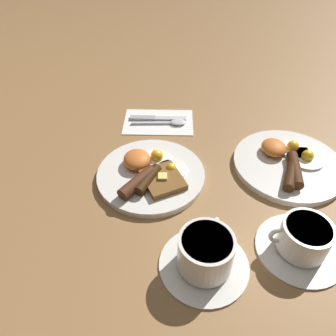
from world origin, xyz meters
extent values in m
plane|color=olive|center=(0.00, 0.00, 0.00)|extent=(3.00, 3.00, 0.00)
cylinder|color=silver|center=(0.00, 0.00, 0.01)|extent=(0.25, 0.25, 0.01)
cylinder|color=white|center=(-0.05, 0.02, 0.02)|extent=(0.06, 0.06, 0.01)
sphere|color=yellow|center=(-0.04, 0.02, 0.03)|extent=(0.03, 0.03, 0.03)
cylinder|color=white|center=(0.00, 0.05, 0.02)|extent=(0.07, 0.07, 0.01)
sphere|color=yellow|center=(0.00, 0.05, 0.03)|extent=(0.02, 0.02, 0.02)
ellipsoid|color=orange|center=(-0.03, -0.03, 0.03)|extent=(0.07, 0.06, 0.03)
cylinder|color=#4A2715|center=(0.04, -0.03, 0.03)|extent=(0.09, 0.09, 0.03)
cylinder|color=#341C0A|center=(0.03, -0.01, 0.03)|extent=(0.09, 0.06, 0.02)
cube|color=brown|center=(0.03, 0.03, 0.02)|extent=(0.11, 0.11, 0.01)
cube|color=#F4E072|center=(0.03, 0.03, 0.03)|extent=(0.02, 0.02, 0.01)
cylinder|color=silver|center=(-0.01, 0.33, 0.01)|extent=(0.26, 0.26, 0.01)
cylinder|color=white|center=(-0.06, 0.36, 0.02)|extent=(0.07, 0.07, 0.01)
sphere|color=yellow|center=(-0.06, 0.35, 0.03)|extent=(0.03, 0.03, 0.03)
cylinder|color=white|center=(-0.02, 0.38, 0.02)|extent=(0.08, 0.08, 0.01)
sphere|color=yellow|center=(-0.02, 0.38, 0.03)|extent=(0.03, 0.03, 0.03)
ellipsoid|color=orange|center=(-0.05, 0.30, 0.03)|extent=(0.07, 0.06, 0.03)
cylinder|color=#391F0D|center=(0.04, 0.31, 0.03)|extent=(0.10, 0.07, 0.02)
cylinder|color=#3F2210|center=(0.03, 0.33, 0.03)|extent=(0.11, 0.05, 0.03)
cylinder|color=silver|center=(0.24, 0.09, 0.00)|extent=(0.16, 0.16, 0.01)
cylinder|color=silver|center=(0.24, 0.09, 0.04)|extent=(0.10, 0.10, 0.07)
cylinder|color=#9E7047|center=(0.24, 0.09, 0.08)|extent=(0.09, 0.09, 0.00)
torus|color=silver|center=(0.19, 0.11, 0.05)|extent=(0.05, 0.03, 0.05)
cylinder|color=silver|center=(0.22, 0.27, 0.00)|extent=(0.16, 0.16, 0.01)
cylinder|color=silver|center=(0.22, 0.27, 0.04)|extent=(0.09, 0.09, 0.06)
cylinder|color=#9E7047|center=(0.22, 0.27, 0.07)|extent=(0.08, 0.08, 0.00)
torus|color=silver|center=(0.21, 0.23, 0.04)|extent=(0.01, 0.04, 0.04)
cube|color=white|center=(-0.22, 0.03, 0.00)|extent=(0.14, 0.21, 0.01)
cube|color=silver|center=(-0.23, 0.06, 0.01)|extent=(0.02, 0.09, 0.00)
cube|color=#9E9EA3|center=(-0.24, -0.02, 0.01)|extent=(0.02, 0.07, 0.01)
ellipsoid|color=silver|center=(-0.21, 0.08, 0.01)|extent=(0.03, 0.04, 0.01)
cube|color=silver|center=(-0.21, 0.01, 0.01)|extent=(0.01, 0.11, 0.00)
camera|label=1|loc=(0.55, 0.00, 0.53)|focal=35.00mm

